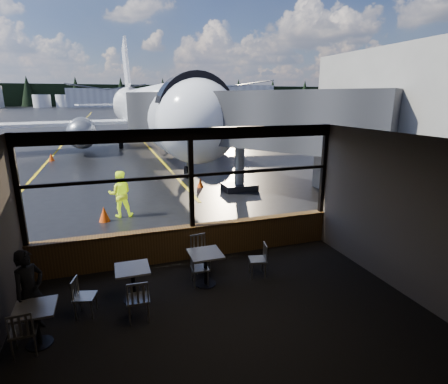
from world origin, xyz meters
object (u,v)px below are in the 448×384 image
ground_crew (120,194)px  cafe_table_mid (133,284)px  chair_near_w (200,269)px  cafe_table_near (206,269)px  chair_near_n (201,253)px  passenger (30,291)px  cafe_table_left (37,326)px  cone_nose (200,183)px  chair_mid_s (138,299)px  cone_wing (51,157)px  chair_near_e (258,260)px  airliner (147,79)px  jet_bridge (243,140)px  chair_mid_w (85,297)px  cone_extra (104,214)px  chair_left_s (24,331)px

ground_crew → cafe_table_mid: bearing=93.0°
chair_near_w → cafe_table_near: bearing=72.4°
cafe_table_near → chair_near_n: chair_near_n is taller
ground_crew → passenger: bearing=76.8°
cafe_table_mid → passenger: passenger is taller
chair_near_n → ground_crew: bearing=-77.9°
chair_near_n → chair_near_w: bearing=66.6°
cafe_table_left → cone_nose: 11.54m
chair_near_w → chair_mid_s: size_ratio=0.88×
chair_mid_s → cone_wing: 20.82m
chair_near_e → passenger: size_ratio=0.52×
airliner → chair_near_e: 24.44m
chair_near_w → passenger: size_ratio=0.50×
jet_bridge → cone_wing: size_ratio=21.34×
cafe_table_mid → cafe_table_left: cafe_table_mid is taller
chair_mid_s → chair_mid_w: (-0.99, 0.48, -0.05)m
cafe_table_mid → cone_wing: (-4.06, 19.69, -0.12)m
chair_mid_s → cone_extra: chair_mid_s is taller
chair_near_e → passenger: bearing=109.6°
cafe_table_near → passenger: passenger is taller
cafe_table_mid → cone_wing: 20.10m
passenger → ground_crew: 6.59m
chair_near_n → chair_left_s: bearing=21.8°
chair_mid_s → chair_left_s: (-1.91, -0.35, -0.02)m
chair_near_e → chair_near_n: size_ratio=0.92×
airliner → cone_wing: (-7.35, -4.32, -5.50)m
chair_near_n → chair_left_s: 4.08m
chair_near_e → chair_left_s: size_ratio=0.97×
chair_mid_s → cone_extra: bearing=99.2°
jet_bridge → cafe_table_mid: size_ratio=14.62×
cone_extra → chair_mid_w: bearing=-93.6°
chair_mid_s → chair_mid_w: chair_mid_s is taller
cafe_table_left → chair_mid_w: (0.75, 0.66, 0.04)m
cafe_table_left → airliner: bearing=78.7°
jet_bridge → chair_near_w: (-3.78, -6.93, -2.05)m
cafe_table_near → chair_mid_w: chair_mid_w is taller
chair_near_n → chair_mid_s: size_ratio=1.00×
cafe_table_near → passenger: 3.55m
chair_near_w → cafe_table_left: bearing=-67.8°
chair_left_s → cone_wing: bearing=92.0°
chair_near_w → chair_mid_w: bearing=-76.6°
passenger → ground_crew: (1.86, 6.32, 0.04)m
chair_near_e → cone_nose: (0.93, 9.03, -0.19)m
cone_nose → cafe_table_left: bearing=-118.9°
cafe_table_left → chair_near_e: 4.77m
cafe_table_near → ground_crew: (-1.63, 5.74, 0.45)m
chair_mid_w → ground_crew: bearing=-174.1°
chair_mid_s → cone_extra: 6.25m
chair_left_s → passenger: 0.74m
cafe_table_near → chair_left_s: (-3.51, -1.23, 0.03)m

